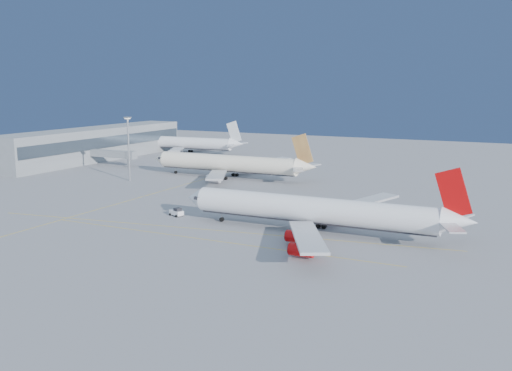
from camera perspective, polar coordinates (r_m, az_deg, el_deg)
name	(u,v)px	position (r m, az deg, el deg)	size (l,w,h in m)	color
ground	(220,224)	(145.74, -3.65, -3.89)	(500.00, 500.00, 0.00)	slate
terminal	(96,144)	(279.62, -15.70, 4.04)	(18.40, 110.00, 15.00)	gray
jet_bridge	(115,154)	(255.90, -13.93, 3.06)	(23.60, 3.60, 6.90)	gray
taxiway_lines	(185,214)	(158.47, -7.15, -2.81)	(118.86, 140.00, 0.02)	gold
airliner_virgin	(318,211)	(136.84, 6.18, -2.54)	(72.29, 65.12, 17.88)	white
airliner_etihad	(231,164)	(216.16, -2.56, 2.20)	(69.21, 64.16, 18.12)	#EEE3CB
airliner_third	(187,143)	(297.25, -6.91, 4.25)	(64.73, 59.67, 17.37)	white
pushback_tug	(177,212)	(155.85, -7.94, -2.65)	(4.48, 3.54, 2.27)	white
light_mast	(128,143)	(213.91, -12.64, 4.13)	(2.03, 2.03, 23.49)	gray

